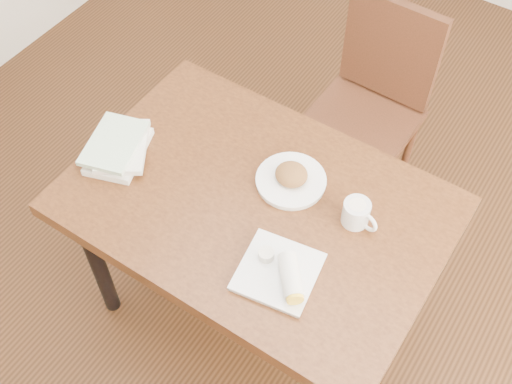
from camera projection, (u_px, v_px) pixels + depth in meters
The scene contains 7 objects.
ground at pixel (256, 308), 2.67m from camera, with size 4.00×5.00×0.01m, color #472814.
table at pixel (256, 216), 2.14m from camera, with size 1.21×0.83×0.75m.
chair_far at pixel (372, 98), 2.64m from camera, with size 0.43×0.43×0.95m.
plate_scone at pixel (291, 178), 2.10m from camera, with size 0.23×0.23×0.07m.
coffee_mug at pixel (357, 213), 1.99m from camera, with size 0.13×0.09×0.09m.
plate_burrito at pixel (282, 273), 1.88m from camera, with size 0.26×0.26×0.08m.
book_stack at pixel (119, 148), 2.17m from camera, with size 0.26×0.30×0.06m.
Camera 1 is at (0.67, -1.02, 2.42)m, focal length 45.00 mm.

